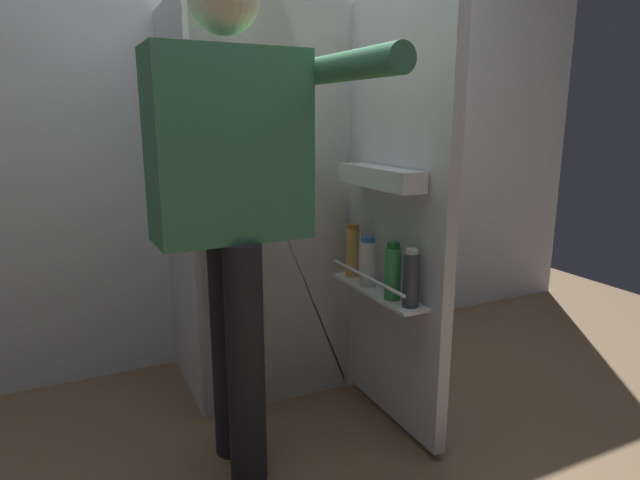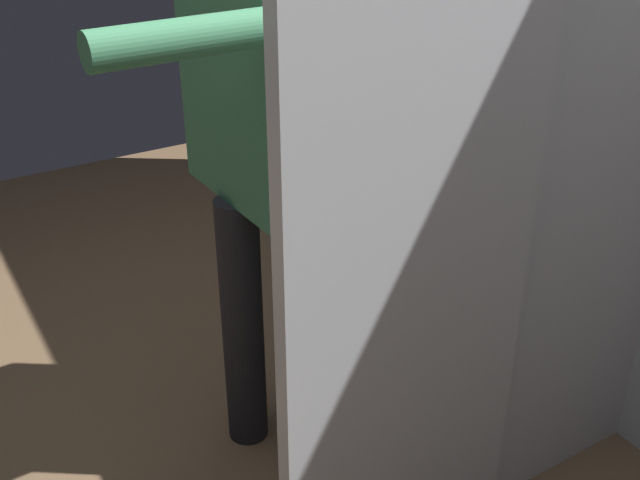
% 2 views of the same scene
% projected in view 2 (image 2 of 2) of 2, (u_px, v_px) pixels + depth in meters
% --- Properties ---
extents(ground_plane, '(5.37, 5.37, 0.00)m').
position_uv_depth(ground_plane, '(340.00, 467.00, 2.27)').
color(ground_plane, brown).
extents(refrigerator, '(0.70, 1.18, 1.60)m').
position_uv_depth(refrigerator, '(498.00, 187.00, 2.09)').
color(refrigerator, silver).
rests_on(refrigerator, ground_plane).
extents(person, '(0.56, 0.77, 1.60)m').
position_uv_depth(person, '(263.00, 135.00, 1.98)').
color(person, black).
rests_on(person, ground_plane).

